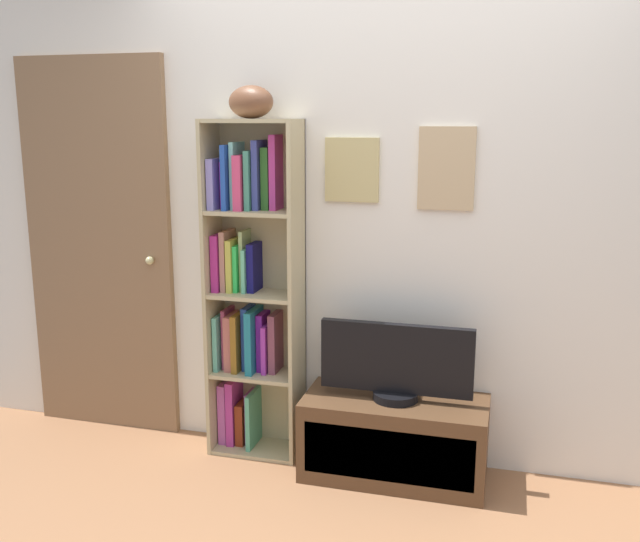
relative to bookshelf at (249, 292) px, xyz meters
name	(u,v)px	position (x,y,z in m)	size (l,w,h in m)	color
back_wall	(389,215)	(0.70, 0.12, 0.41)	(4.80, 0.08, 2.54)	silver
bookshelf	(249,292)	(0.00, 0.00, 0.00)	(0.47, 0.25, 1.74)	tan
football	(251,102)	(0.04, -0.03, 0.95)	(0.27, 0.16, 0.16)	brown
tv_stand	(394,438)	(0.79, -0.11, -0.66)	(0.89, 0.41, 0.40)	#4E331F
television	(396,363)	(0.79, -0.11, -0.28)	(0.74, 0.22, 0.38)	black
door	(99,249)	(-0.91, 0.07, 0.17)	(0.87, 0.09, 2.07)	brown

